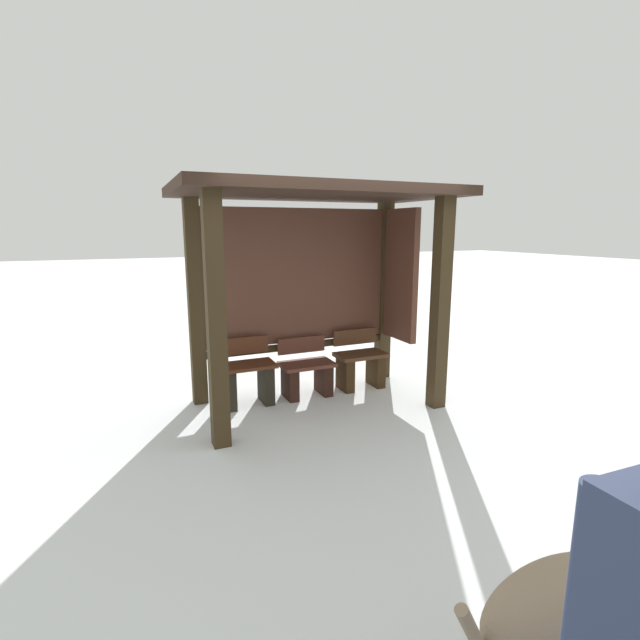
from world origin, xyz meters
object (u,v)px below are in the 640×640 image
(bench_right_inside, at_px, (360,364))
(dog, at_px, (575,603))
(bench_left_inside, at_px, (247,378))
(bench_center_inside, at_px, (306,373))
(bus_shelter, at_px, (318,247))

(bench_right_inside, relative_size, dog, 0.65)
(bench_left_inside, bearing_deg, dog, -85.72)
(bench_center_inside, relative_size, dog, 0.62)
(bus_shelter, height_order, dog, bus_shelter)
(bench_right_inside, bearing_deg, bench_left_inside, -179.99)
(bench_left_inside, xyz_separation_m, bench_center_inside, (0.74, 0.00, -0.03))
(bus_shelter, bearing_deg, bench_center_inside, 122.06)
(bench_left_inside, bearing_deg, bench_center_inside, 0.14)
(bench_left_inside, height_order, dog, dog)
(bench_center_inside, relative_size, bench_right_inside, 0.95)
(bus_shelter, distance_m, dog, 4.08)
(bus_shelter, distance_m, bench_right_inside, 1.65)
(bench_center_inside, bearing_deg, bus_shelter, -57.94)
(bus_shelter, xyz_separation_m, bench_center_inside, (-0.09, 0.15, -1.53))
(bench_right_inside, xyz_separation_m, dog, (-1.19, -3.99, 0.25))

